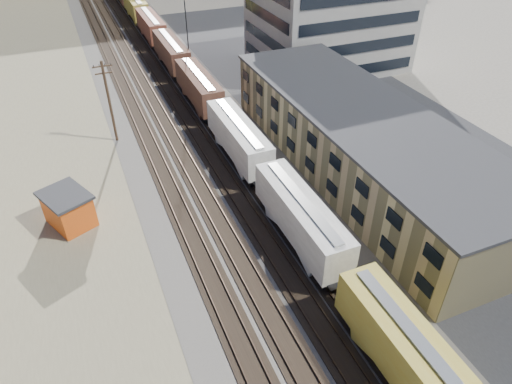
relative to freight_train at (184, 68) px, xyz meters
name	(u,v)px	position (x,y,z in m)	size (l,w,h in m)	color
ballast_bed	(169,103)	(-3.80, -5.10, -2.76)	(18.00, 200.00, 0.06)	#4C4742
dirt_yard	(16,168)	(-23.80, -15.10, -2.78)	(24.00, 180.00, 0.03)	#797053
asphalt_lot	(360,120)	(18.20, -20.10, -2.77)	(26.00, 120.00, 0.04)	#232326
rail_tracks	(165,103)	(-4.35, -5.10, -2.68)	(11.40, 200.00, 0.24)	black
freight_train	(184,68)	(0.00, 0.00, 0.00)	(3.00, 119.74, 4.46)	black
warehouse	(361,141)	(11.18, -30.10, 0.86)	(12.40, 40.40, 7.25)	tan
office_tower	(330,6)	(24.15, -0.15, 6.47)	(22.60, 18.60, 18.45)	#9E998E
utility_pole_north	(109,100)	(-12.30, -13.10, 2.50)	(2.20, 0.32, 10.00)	#382619
radio_mast	(185,14)	(2.20, 4.90, 6.33)	(1.20, 0.16, 18.00)	black
maintenance_shed	(68,209)	(-18.72, -27.53, -1.04)	(5.21, 5.74, 3.42)	#D44F14
parked_car_blue	(354,81)	(23.57, -9.96, -2.11)	(2.26, 4.90, 1.36)	navy
parked_car_far	(332,50)	(27.64, 3.44, -2.02)	(1.82, 4.52, 1.54)	white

